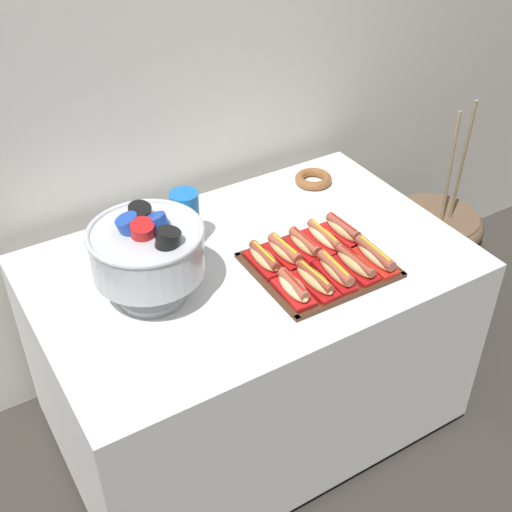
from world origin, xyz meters
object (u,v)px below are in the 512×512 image
object	(u,v)px
floor_vase	(426,266)
hot_dog_1	(315,280)
hot_dog_9	(343,230)
punch_bowl	(148,251)
cup_stack	(185,220)
hot_dog_0	(294,288)
hot_dog_5	(264,259)
buffet_table	(250,342)
donut	(313,179)
hot_dog_3	(355,264)
hot_dog_6	(285,252)
serving_tray	(319,266)
hot_dog_4	(375,256)
hot_dog_8	(324,238)
hot_dog_2	(335,272)
hot_dog_7	(305,245)

from	to	relation	value
floor_vase	hot_dog_1	bearing A→B (deg)	-157.76
hot_dog_9	punch_bowl	bearing A→B (deg)	175.18
hot_dog_9	cup_stack	bearing A→B (deg)	152.36
hot_dog_0	hot_dog_5	xyz separation A→B (m)	(0.00, 0.16, -0.00)
buffet_table	donut	bearing A→B (deg)	32.93
hot_dog_3	hot_dog_6	xyz separation A→B (m)	(-0.15, 0.17, -0.00)
buffet_table	cup_stack	xyz separation A→B (m)	(-0.13, 0.18, 0.45)
hot_dog_3	hot_dog_6	distance (m)	0.22
serving_tray	hot_dog_4	bearing A→B (deg)	-29.42
floor_vase	serving_tray	xyz separation A→B (m)	(-0.81, -0.28, 0.51)
hot_dog_0	hot_dog_4	bearing A→B (deg)	-0.61
serving_tray	hot_dog_8	distance (m)	0.12
hot_dog_3	donut	size ratio (longest dim) A/B	1.27
buffet_table	hot_dog_2	distance (m)	0.48
serving_tray	hot_dog_5	bearing A→B (deg)	150.58
floor_vase	hot_dog_8	size ratio (longest dim) A/B	6.21
hot_dog_2	hot_dog_6	xyz separation A→B (m)	(-0.07, 0.17, -0.00)
floor_vase	hot_dog_9	world-z (taller)	floor_vase
hot_dog_7	cup_stack	xyz separation A→B (m)	(-0.30, 0.23, 0.06)
hot_dog_2	hot_dog_9	bearing A→B (deg)	47.12
buffet_table	hot_dog_7	size ratio (longest dim) A/B	8.93
hot_dog_8	serving_tray	bearing A→B (deg)	-132.88
hot_dog_2	hot_dog_5	size ratio (longest dim) A/B	1.11
hot_dog_3	hot_dog_5	bearing A→B (deg)	143.14
hot_dog_2	donut	xyz separation A→B (m)	(0.28, 0.51, -0.02)
hot_dog_3	buffet_table	bearing A→B (deg)	137.33
buffet_table	serving_tray	bearing A→B (deg)	-39.79
hot_dog_9	hot_dog_7	bearing A→B (deg)	179.39
hot_dog_2	punch_bowl	bearing A→B (deg)	156.42
floor_vase	hot_dog_4	world-z (taller)	floor_vase
punch_bowl	buffet_table	bearing A→B (deg)	0.65
serving_tray	hot_dog_2	bearing A→B (deg)	-90.61
hot_dog_1	hot_dog_4	xyz separation A→B (m)	(0.22, -0.00, 0.00)
hot_dog_1	hot_dog_2	size ratio (longest dim) A/B	1.02
hot_dog_4	donut	distance (m)	0.53
donut	hot_dog_4	bearing A→B (deg)	-104.20
hot_dog_6	hot_dog_1	bearing A→B (deg)	-90.61
hot_dog_6	punch_bowl	xyz separation A→B (m)	(-0.43, 0.05, 0.13)
hot_dog_3	hot_dog_5	distance (m)	0.28
cup_stack	hot_dog_8	bearing A→B (deg)	-32.05
hot_dog_0	hot_dog_2	distance (m)	0.15
buffet_table	hot_dog_0	xyz separation A→B (m)	(0.02, -0.22, 0.39)
buffet_table	hot_dog_9	xyz separation A→B (m)	(0.32, -0.06, 0.39)
hot_dog_1	cup_stack	distance (m)	0.46
serving_tray	hot_dog_2	xyz separation A→B (m)	(-0.00, -0.08, 0.03)
hot_dog_5	hot_dog_0	bearing A→B (deg)	-90.61
punch_bowl	hot_dog_4	bearing A→B (deg)	-18.69
hot_dog_9	serving_tray	bearing A→B (deg)	-151.80
hot_dog_3	hot_dog_8	size ratio (longest dim) A/B	1.04
hot_dog_3	hot_dog_4	xyz separation A→B (m)	(0.07, -0.00, 0.00)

